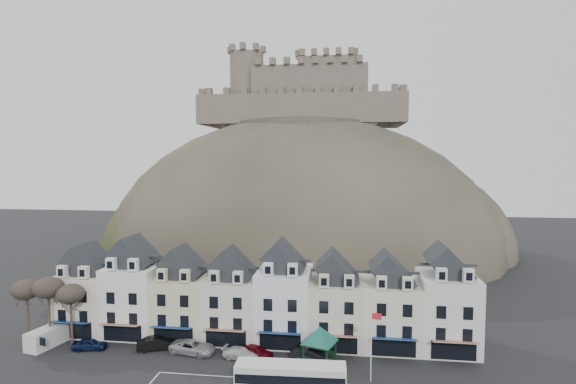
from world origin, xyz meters
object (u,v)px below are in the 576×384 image
at_px(flagpole, 372,341).
at_px(car_navy, 90,344).
at_px(car_white, 241,353).
at_px(white_van, 47,337).
at_px(car_silver, 193,347).
at_px(red_buoy, 332,382).
at_px(car_maroon, 256,351).
at_px(bus_shelter, 320,335).
at_px(car_charcoal, 311,355).
at_px(bus, 290,377).
at_px(car_black, 157,343).

bearing_deg(flagpole, car_navy, 174.10).
height_order(flagpole, car_white, flagpole).
bearing_deg(white_van, car_silver, 13.22).
bearing_deg(red_buoy, car_maroon, 143.79).
relative_size(bus_shelter, car_silver, 1.20).
bearing_deg(car_charcoal, red_buoy, -144.76).
bearing_deg(car_white, car_charcoal, -79.90).
bearing_deg(car_charcoal, flagpole, -106.78).
relative_size(bus, bus_shelter, 1.70).
height_order(red_buoy, car_silver, red_buoy).
bearing_deg(car_navy, bus, -116.44).
relative_size(white_van, car_silver, 0.99).
bearing_deg(flagpole, car_silver, 168.75).
xyz_separation_m(bus, flagpole, (8.20, 3.58, 2.67)).
bearing_deg(white_van, red_buoy, 1.93).
bearing_deg(car_charcoal, white_van, 103.28).
bearing_deg(car_navy, car_white, -101.10).
bearing_deg(car_charcoal, bus_shelter, -99.80).
xyz_separation_m(bus_shelter, white_van, (-34.31, 0.36, -2.26)).
xyz_separation_m(bus_shelter, car_navy, (-28.39, 0.09, -2.72)).
bearing_deg(car_navy, car_black, -93.27).
bearing_deg(car_navy, white_van, 76.26).
relative_size(red_buoy, white_van, 0.35).
distance_m(bus_shelter, white_van, 34.38).
height_order(bus_shelter, car_black, bus_shelter).
distance_m(bus, car_maroon, 9.32).
bearing_deg(bus, car_navy, 162.30).
bearing_deg(white_van, car_charcoal, 12.09).
bearing_deg(red_buoy, car_black, 161.68).
bearing_deg(car_white, flagpole, -95.49).
height_order(bus, car_charcoal, bus).
relative_size(flagpole, car_white, 1.71).
height_order(white_van, car_silver, white_van).
xyz_separation_m(red_buoy, car_navy, (-30.00, 6.09, -0.28)).
bearing_deg(flagpole, car_maroon, 162.61).
height_order(car_black, car_charcoal, car_black).
bearing_deg(car_navy, car_silver, -98.09).
height_order(car_maroon, car_charcoal, car_charcoal).
distance_m(white_van, car_maroon, 26.72).
height_order(car_navy, car_charcoal, car_charcoal).
height_order(car_silver, car_white, car_silver).
bearing_deg(flagpole, bus_shelter, 148.92).
bearing_deg(red_buoy, bus_shelter, 105.00).
distance_m(bus_shelter, car_charcoal, 2.85).
relative_size(bus, car_silver, 2.04).
relative_size(bus_shelter, car_maroon, 1.56).
bearing_deg(flagpole, car_white, 166.75).
height_order(car_silver, car_maroon, car_silver).
height_order(bus, red_buoy, bus).
distance_m(red_buoy, car_silver, 18.34).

